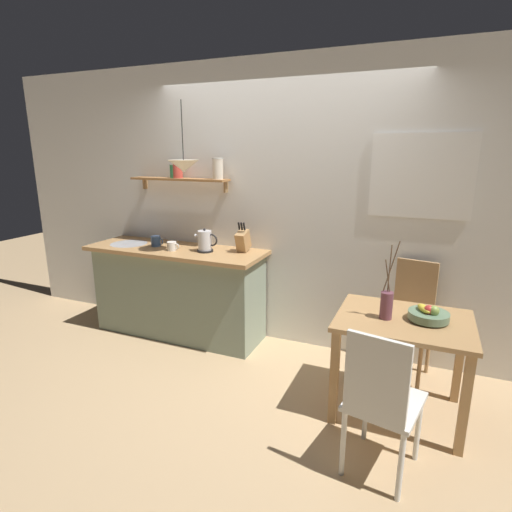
{
  "coord_description": "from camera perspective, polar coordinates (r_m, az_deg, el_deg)",
  "views": [
    {
      "loc": [
        1.3,
        -3.04,
        1.88
      ],
      "look_at": [
        -0.1,
        0.25,
        0.95
      ],
      "focal_mm": 28.66,
      "sensor_mm": 36.0,
      "label": 1
    }
  ],
  "objects": [
    {
      "name": "ground_plane",
      "position": [
        3.8,
        -0.09,
        -15.05
      ],
      "size": [
        14.0,
        14.0,
        0.0
      ],
      "primitive_type": "plane",
      "color": "tan"
    },
    {
      "name": "back_wall",
      "position": [
        3.88,
        6.51,
        6.68
      ],
      "size": [
        6.8,
        0.11,
        2.7
      ],
      "color": "white",
      "rests_on": "ground_plane"
    },
    {
      "name": "kitchen_counter",
      "position": [
        4.31,
        -10.78,
        -4.79
      ],
      "size": [
        1.83,
        0.63,
        0.93
      ],
      "color": "gray",
      "rests_on": "ground_plane"
    },
    {
      "name": "wall_shelf",
      "position": [
        4.2,
        -9.74,
        11.18
      ],
      "size": [
        1.07,
        0.2,
        0.33
      ],
      "color": "#9E6B3D"
    },
    {
      "name": "dining_table",
      "position": [
        3.12,
        19.78,
        -10.33
      ],
      "size": [
        0.91,
        0.72,
        0.74
      ],
      "color": "tan",
      "rests_on": "ground_plane"
    },
    {
      "name": "dining_chair_near",
      "position": [
        2.54,
        17.02,
        -18.49
      ],
      "size": [
        0.47,
        0.51,
        0.94
      ],
      "color": "white",
      "rests_on": "ground_plane"
    },
    {
      "name": "dining_chair_far",
      "position": [
        3.71,
        20.71,
        -7.63
      ],
      "size": [
        0.45,
        0.46,
        0.98
      ],
      "color": "tan",
      "rests_on": "ground_plane"
    },
    {
      "name": "fruit_bowl",
      "position": [
        3.07,
        22.94,
        -7.54
      ],
      "size": [
        0.27,
        0.27,
        0.13
      ],
      "color": "slate",
      "rests_on": "dining_table"
    },
    {
      "name": "twig_vase",
      "position": [
        2.99,
        17.75,
        -6.4
      ],
      "size": [
        0.1,
        0.09,
        0.56
      ],
      "color": "brown",
      "rests_on": "dining_table"
    },
    {
      "name": "electric_kettle",
      "position": [
        3.95,
        -7.12,
        2.04
      ],
      "size": [
        0.24,
        0.16,
        0.23
      ],
      "color": "black",
      "rests_on": "kitchen_counter"
    },
    {
      "name": "knife_block",
      "position": [
        3.91,
        -1.82,
        2.21
      ],
      "size": [
        0.1,
        0.19,
        0.29
      ],
      "color": "tan",
      "rests_on": "kitchen_counter"
    },
    {
      "name": "coffee_mug_by_sink",
      "position": [
        4.27,
        -13.77,
        2.01
      ],
      "size": [
        0.14,
        0.1,
        0.1
      ],
      "color": "#3D5B89",
      "rests_on": "kitchen_counter"
    },
    {
      "name": "coffee_mug_spare",
      "position": [
        4.06,
        -11.63,
        1.36
      ],
      "size": [
        0.13,
        0.09,
        0.09
      ],
      "color": "white",
      "rests_on": "kitchen_counter"
    },
    {
      "name": "pendant_lamp",
      "position": [
        3.8,
        -10.06,
        12.3
      ],
      "size": [
        0.28,
        0.28,
        0.61
      ],
      "color": "black"
    }
  ]
}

